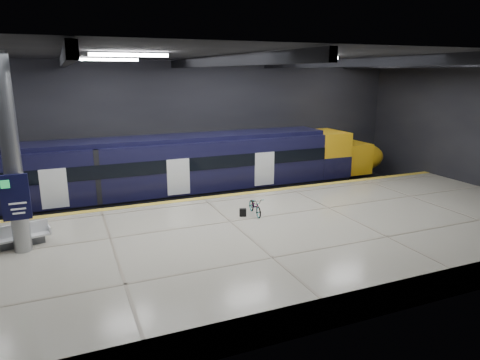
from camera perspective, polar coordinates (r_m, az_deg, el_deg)
ground at (r=19.72m, az=-2.32°, el=-7.61°), size 30.00×30.00×0.00m
room_shell at (r=18.38m, az=-2.51°, el=9.18°), size 30.10×16.10×8.05m
platform at (r=17.36m, az=0.58°, el=-8.76°), size 30.00×11.00×1.10m
safety_strip at (r=21.82m, az=-4.88°, el=-2.41°), size 30.00×0.40×0.01m
rails at (r=24.64m, az=-6.80°, el=-3.00°), size 30.00×1.52×0.16m
train at (r=23.65m, az=-11.91°, el=1.03°), size 29.40×2.84×3.79m
bench at (r=17.83m, az=-27.06°, el=-6.84°), size 2.03×1.17×0.84m
bicycle at (r=19.18m, az=2.04°, el=-3.48°), size 0.69×1.58×0.81m
pannier_bag at (r=19.02m, az=0.38°, el=-4.34°), size 0.34×0.27×0.35m
info_column at (r=16.49m, az=-28.16°, el=2.51°), size 0.90×0.78×6.90m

